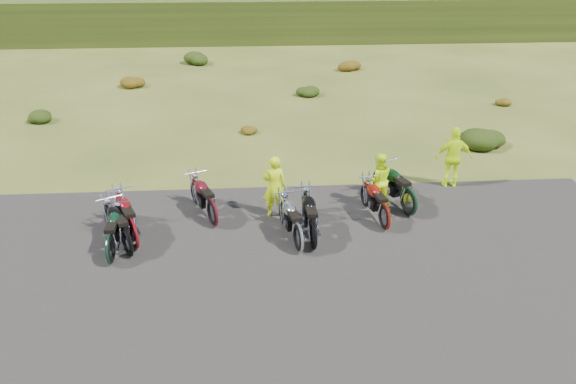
{
  "coord_description": "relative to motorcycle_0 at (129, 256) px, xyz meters",
  "views": [
    {
      "loc": [
        -0.24,
        -11.87,
        7.29
      ],
      "look_at": [
        0.68,
        1.47,
        1.03
      ],
      "focal_mm": 35.0,
      "sensor_mm": 36.0,
      "label": 1
    }
  ],
  "objects": [
    {
      "name": "motorcycle_4",
      "position": [
        1.99,
        1.41,
        0.0
      ],
      "size": [
        1.51,
        2.27,
        1.13
      ],
      "primitive_type": null,
      "rotation": [
        0.0,
        0.0,
        1.97
      ],
      "color": "#520D17",
      "rests_on": "ground"
    },
    {
      "name": "shrub_5",
      "position": [
        5.83,
        14.28,
        0.31
      ],
      "size": [
        1.03,
        1.03,
        0.61
      ],
      "primitive_type": "ellipsoid",
      "color": "black",
      "rests_on": "ground"
    },
    {
      "name": "motorcycle_5",
      "position": [
        4.56,
        0.02,
        0.0
      ],
      "size": [
        0.82,
        2.27,
        1.17
      ],
      "primitive_type": null,
      "rotation": [
        0.0,
        0.0,
        1.6
      ],
      "color": "black",
      "rests_on": "ground"
    },
    {
      "name": "shrub_6",
      "position": [
        8.73,
        19.58,
        0.38
      ],
      "size": [
        1.3,
        1.3,
        0.77
      ],
      "primitive_type": "ellipsoid",
      "color": "brown",
      "rests_on": "ground"
    },
    {
      "name": "person_right_a",
      "position": [
        6.67,
        2.29,
        0.81
      ],
      "size": [
        0.8,
        0.63,
        1.61
      ],
      "primitive_type": "imported",
      "rotation": [
        0.0,
        0.0,
        3.16
      ],
      "color": "#C4E70C",
      "rests_on": "ground"
    },
    {
      "name": "motorcycle_3",
      "position": [
        4.18,
        -0.08,
        0.0
      ],
      "size": [
        1.12,
        2.23,
        1.12
      ],
      "primitive_type": null,
      "rotation": [
        0.0,
        0.0,
        1.77
      ],
      "color": "#B2B2B7",
      "rests_on": "ground"
    },
    {
      "name": "person_middle",
      "position": [
        3.68,
        1.87,
        0.88
      ],
      "size": [
        0.67,
        0.47,
        1.77
      ],
      "primitive_type": "imported",
      "rotation": [
        0.0,
        0.0,
        3.21
      ],
      "color": "#C4E70C",
      "rests_on": "ground"
    },
    {
      "name": "gravel_pad",
      "position": [
        3.33,
        -2.22,
        0.0
      ],
      "size": [
        20.0,
        12.0,
        0.04
      ],
      "primitive_type": "cube",
      "color": "black",
      "rests_on": "ground"
    },
    {
      "name": "motorcycle_0",
      "position": [
        0.0,
        0.0,
        0.0
      ],
      "size": [
        1.66,
        2.21,
        1.12
      ],
      "primitive_type": null,
      "rotation": [
        0.0,
        0.0,
        2.08
      ],
      "color": "black",
      "rests_on": "ground"
    },
    {
      "name": "shrub_1",
      "position": [
        -5.77,
        11.08,
        0.31
      ],
      "size": [
        1.03,
        1.03,
        0.61
      ],
      "primitive_type": "ellipsoid",
      "color": "black",
      "rests_on": "ground"
    },
    {
      "name": "shrub_4",
      "position": [
        2.93,
        8.98,
        0.23
      ],
      "size": [
        0.77,
        0.77,
        0.45
      ],
      "primitive_type": "ellipsoid",
      "color": "brown",
      "rests_on": "ground"
    },
    {
      "name": "person_right_b",
      "position": [
        9.25,
        3.5,
        0.95
      ],
      "size": [
        1.14,
        0.53,
        1.9
      ],
      "primitive_type": "imported",
      "rotation": [
        0.0,
        0.0,
        3.08
      ],
      "color": "#C4E70C",
      "rests_on": "ground"
    },
    {
      "name": "motorcycle_1",
      "position": [
        0.09,
        0.36,
        0.0
      ],
      "size": [
        1.57,
        2.35,
        1.17
      ],
      "primitive_type": null,
      "rotation": [
        0.0,
        0.0,
        1.98
      ],
      "color": "maroon",
      "rests_on": "ground"
    },
    {
      "name": "shrub_3",
      "position": [
        0.03,
        21.68,
        0.46
      ],
      "size": [
        1.56,
        1.56,
        0.92
      ],
      "primitive_type": "ellipsoid",
      "color": "black",
      "rests_on": "ground"
    },
    {
      "name": "motorcycle_7",
      "position": [
        7.41,
        1.67,
        0.0
      ],
      "size": [
        1.46,
        2.42,
        1.2
      ],
      "primitive_type": null,
      "rotation": [
        0.0,
        0.0,
        1.9
      ],
      "color": "black",
      "rests_on": "ground"
    },
    {
      "name": "shrub_2",
      "position": [
        -2.87,
        16.38,
        0.38
      ],
      "size": [
        1.3,
        1.3,
        0.77
      ],
      "primitive_type": "ellipsoid",
      "color": "brown",
      "rests_on": "ground"
    },
    {
      "name": "motorcycle_2",
      "position": [
        -0.34,
        -0.31,
        0.0
      ],
      "size": [
        0.72,
        2.08,
        1.09
      ],
      "primitive_type": null,
      "rotation": [
        0.0,
        0.0,
        1.58
      ],
      "color": "black",
      "rests_on": "ground"
    },
    {
      "name": "ground",
      "position": [
        3.33,
        -0.22,
        0.0
      ],
      "size": [
        300.0,
        300.0,
        0.0
      ],
      "primitive_type": "plane",
      "color": "#3C4A18",
      "rests_on": "ground"
    },
    {
      "name": "motorcycle_6",
      "position": [
        6.55,
        0.89,
        0.0
      ],
      "size": [
        1.03,
        2.16,
        1.08
      ],
      "primitive_type": null,
      "rotation": [
        0.0,
        0.0,
        1.74
      ],
      "color": "maroon",
      "rests_on": "ground"
    },
    {
      "name": "shrub_7",
      "position": [
        11.63,
        6.88,
        0.46
      ],
      "size": [
        1.56,
        1.56,
        0.92
      ],
      "primitive_type": "ellipsoid",
      "color": "black",
      "rests_on": "ground"
    },
    {
      "name": "shrub_8",
      "position": [
        14.53,
        12.18,
        0.23
      ],
      "size": [
        0.77,
        0.77,
        0.45
      ],
      "primitive_type": "ellipsoid",
      "color": "brown",
      "rests_on": "ground"
    },
    {
      "name": "hill_slope",
      "position": [
        3.33,
        49.78,
        0.0
      ],
      "size": [
        300.0,
        45.97,
        9.37
      ],
      "primitive_type": null,
      "rotation": [
        0.14,
        0.0,
        0.0
      ],
      "color": "#2C4015",
      "rests_on": "ground"
    }
  ]
}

